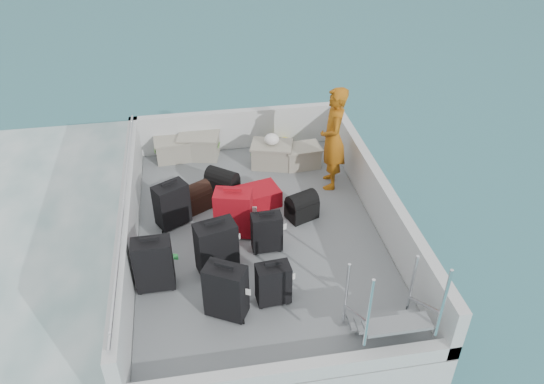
{
  "coord_description": "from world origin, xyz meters",
  "views": [
    {
      "loc": [
        -0.78,
        -5.74,
        5.33
      ],
      "look_at": [
        0.26,
        0.39,
        1.0
      ],
      "focal_mm": 35.0,
      "sensor_mm": 36.0,
      "label": 1
    }
  ],
  "objects": [
    {
      "name": "suitcase_6",
      "position": [
        -0.01,
        -1.33,
        0.9
      ],
      "size": [
        0.41,
        0.27,
        0.55
      ],
      "primitive_type": "cube",
      "rotation": [
        0.0,
        0.0,
        0.08
      ],
      "color": "black",
      "rests_on": "deck"
    },
    {
      "name": "ground",
      "position": [
        0.0,
        0.0,
        0.0
      ],
      "size": [
        160.0,
        160.0,
        0.0
      ],
      "primitive_type": "plane",
      "color": "#1B5761",
      "rests_on": "ground"
    },
    {
      "name": "suitcase_4",
      "position": [
        -0.62,
        -0.69,
        0.99
      ],
      "size": [
        0.56,
        0.41,
        0.73
      ],
      "primitive_type": "cube",
      "rotation": [
        0.0,
        0.0,
        0.25
      ],
      "color": "black",
      "rests_on": "deck"
    },
    {
      "name": "suitcase_0",
      "position": [
        -1.39,
        -0.85,
        0.98
      ],
      "size": [
        0.47,
        0.27,
        0.72
      ],
      "primitive_type": "cube",
      "rotation": [
        0.0,
        0.0,
        0.01
      ],
      "color": "black",
      "rests_on": "deck"
    },
    {
      "name": "suitcase_3",
      "position": [
        -0.58,
        -1.44,
        0.97
      ],
      "size": [
        0.54,
        0.46,
        0.71
      ],
      "primitive_type": "cube",
      "rotation": [
        0.0,
        0.0,
        -0.5
      ],
      "color": "black",
      "rests_on": "deck"
    },
    {
      "name": "crate_2",
      "position": [
        0.48,
        1.7,
        0.81
      ],
      "size": [
        0.72,
        0.59,
        0.38
      ],
      "primitive_type": "cube",
      "rotation": [
        0.0,
        0.0,
        -0.28
      ],
      "color": "#9E9B89",
      "rests_on": "deck"
    },
    {
      "name": "suitcase_5",
      "position": [
        -0.33,
        0.02,
        0.97
      ],
      "size": [
        0.56,
        0.42,
        0.69
      ],
      "primitive_type": "cube",
      "rotation": [
        0.0,
        0.0,
        -0.25
      ],
      "color": "maroon",
      "rests_on": "deck"
    },
    {
      "name": "suitcase_2",
      "position": [
        -1.16,
        0.38,
        0.95
      ],
      "size": [
        0.53,
        0.46,
        0.65
      ],
      "primitive_type": "cube",
      "rotation": [
        0.0,
        0.0,
        0.5
      ],
      "color": "black",
      "rests_on": "deck"
    },
    {
      "name": "ferry_hull",
      "position": [
        0.0,
        0.0,
        0.3
      ],
      "size": [
        3.6,
        5.0,
        0.6
      ],
      "primitive_type": "cube",
      "color": "silver",
      "rests_on": "ground"
    },
    {
      "name": "duffel_2",
      "position": [
        0.67,
        0.23,
        0.78
      ],
      "size": [
        0.5,
        0.44,
        0.32
      ],
      "primitive_type": null,
      "rotation": [
        0.0,
        0.0,
        0.39
      ],
      "color": "black",
      "rests_on": "deck"
    },
    {
      "name": "duffel_1",
      "position": [
        -0.4,
        1.04,
        0.78
      ],
      "size": [
        0.56,
        0.53,
        0.32
      ],
      "primitive_type": null,
      "rotation": [
        0.0,
        0.0,
        -0.66
      ],
      "color": "black",
      "rests_on": "deck"
    },
    {
      "name": "suitcase_7",
      "position": [
        0.06,
        -0.39,
        0.9
      ],
      "size": [
        0.4,
        0.24,
        0.56
      ],
      "primitive_type": "cube",
      "rotation": [
        0.0,
        0.0,
        0.03
      ],
      "color": "black",
      "rests_on": "deck"
    },
    {
      "name": "passenger",
      "position": [
        1.3,
        1.0,
        1.44
      ],
      "size": [
        0.49,
        0.66,
        1.63
      ],
      "primitive_type": "imported",
      "rotation": [
        0.0,
        0.0,
        -1.76
      ],
      "color": "orange",
      "rests_on": "deck"
    },
    {
      "name": "duffel_0",
      "position": [
        -0.84,
        0.7,
        0.78
      ],
      "size": [
        0.55,
        0.49,
        0.32
      ],
      "primitive_type": null,
      "rotation": [
        0.0,
        0.0,
        0.51
      ],
      "color": "black",
      "rests_on": "deck"
    },
    {
      "name": "crate_1",
      "position": [
        -0.69,
        2.2,
        0.81
      ],
      "size": [
        0.72,
        0.57,
        0.38
      ],
      "primitive_type": "cube",
      "rotation": [
        0.0,
        0.0,
        -0.22
      ],
      "color": "#9E9B89",
      "rests_on": "deck"
    },
    {
      "name": "crate_0",
      "position": [
        -1.12,
        2.19,
        0.79
      ],
      "size": [
        0.6,
        0.44,
        0.35
      ],
      "primitive_type": "cube",
      "rotation": [
        0.0,
        0.0,
        0.07
      ],
      "color": "#9E9B89",
      "rests_on": "deck"
    },
    {
      "name": "deck",
      "position": [
        0.0,
        0.0,
        0.61
      ],
      "size": [
        3.3,
        4.7,
        0.02
      ],
      "primitive_type": "cube",
      "color": "slate",
      "rests_on": "ferry_hull"
    },
    {
      "name": "yellow_bag",
      "position": [
        0.79,
        2.2,
        0.73
      ],
      "size": [
        0.28,
        0.26,
        0.22
      ],
      "primitive_type": "ellipsoid",
      "color": "yellow",
      "rests_on": "deck"
    },
    {
      "name": "crate_3",
      "position": [
        0.98,
        1.61,
        0.79
      ],
      "size": [
        0.58,
        0.42,
        0.33
      ],
      "primitive_type": "cube",
      "rotation": [
        0.0,
        0.0,
        0.08
      ],
      "color": "#9E9B89",
      "rests_on": "deck"
    },
    {
      "name": "white_bag",
      "position": [
        0.48,
        1.7,
        1.09
      ],
      "size": [
        0.24,
        0.24,
        0.18
      ],
      "primitive_type": "ellipsoid",
      "color": "white",
      "rests_on": "crate_2"
    },
    {
      "name": "suitcase_8",
      "position": [
        0.07,
        0.65,
        0.75
      ],
      "size": [
        0.76,
        0.59,
        0.26
      ],
      "primitive_type": "cube",
      "rotation": [
        0.0,
        0.0,
        1.81
      ],
      "color": "maroon",
      "rests_on": "deck"
    },
    {
      "name": "deck_fittings",
      "position": [
        0.35,
        -0.32,
        0.99
      ],
      "size": [
        3.6,
        5.0,
        0.9
      ],
      "color": "silver",
      "rests_on": "deck"
    }
  ]
}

